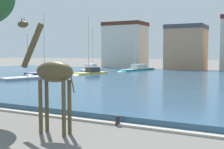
% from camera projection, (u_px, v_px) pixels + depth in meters
% --- Properties ---
extents(harbor_water, '(90.32, 43.23, 0.42)m').
position_uv_depth(harbor_water, '(174.00, 81.00, 36.04)').
color(harbor_water, '#2D5170').
rests_on(harbor_water, ground).
extents(quay_edge_coping, '(90.32, 0.50, 0.12)m').
position_uv_depth(quay_edge_coping, '(64.00, 117.00, 16.79)').
color(quay_edge_coping, '#ADA89E').
rests_on(quay_edge_coping, ground).
extents(giraffe_statue, '(3.05, 0.84, 5.31)m').
position_uv_depth(giraffe_statue, '(52.00, 74.00, 13.43)').
color(giraffe_statue, '#4C4228').
rests_on(giraffe_statue, ground).
extents(sailboat_navy, '(2.38, 8.39, 9.53)m').
position_uv_depth(sailboat_navy, '(45.00, 73.00, 45.57)').
color(sailboat_navy, navy).
rests_on(sailboat_navy, ground).
extents(sailboat_yellow, '(3.71, 6.57, 9.00)m').
position_uv_depth(sailboat_yellow, '(89.00, 73.00, 45.55)').
color(sailboat_yellow, gold).
rests_on(sailboat_yellow, ground).
extents(sailboat_white, '(3.64, 8.04, 8.02)m').
position_uv_depth(sailboat_white, '(93.00, 70.00, 53.58)').
color(sailboat_white, white).
rests_on(sailboat_white, ground).
extents(sailboat_grey, '(3.68, 6.83, 5.91)m').
position_uv_depth(sailboat_grey, '(29.00, 79.00, 36.65)').
color(sailboat_grey, '#939399').
rests_on(sailboat_grey, ground).
extents(sailboat_teal, '(4.17, 9.75, 7.22)m').
position_uv_depth(sailboat_teal, '(135.00, 70.00, 54.29)').
color(sailboat_teal, teal).
rests_on(sailboat_teal, ground).
extents(mooring_bollard, '(0.24, 0.24, 0.50)m').
position_uv_depth(mooring_bollard, '(118.00, 121.00, 15.02)').
color(mooring_bollard, '#232326').
rests_on(mooring_bollard, ground).
extents(townhouse_narrow_midrow, '(8.78, 6.43, 10.21)m').
position_uv_depth(townhouse_narrow_midrow, '(125.00, 46.00, 65.95)').
color(townhouse_narrow_midrow, beige).
rests_on(townhouse_narrow_midrow, ground).
extents(townhouse_end_terrace, '(7.32, 7.28, 9.03)m').
position_uv_depth(townhouse_end_terrace, '(186.00, 48.00, 59.46)').
color(townhouse_end_terrace, tan).
rests_on(townhouse_end_terrace, ground).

